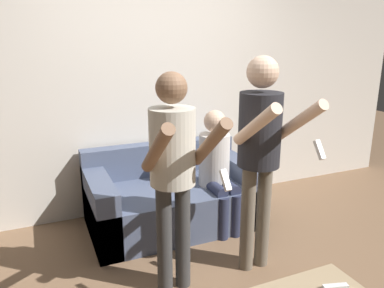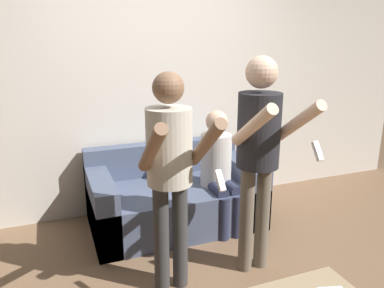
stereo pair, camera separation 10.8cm
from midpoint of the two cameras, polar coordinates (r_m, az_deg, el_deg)
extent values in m
plane|color=brown|center=(2.96, 3.44, -20.91)|extent=(14.00, 14.00, 0.00)
cube|color=silver|center=(3.89, -6.97, 9.43)|extent=(6.40, 0.06, 2.70)
cube|color=#4C5670|center=(3.71, -3.69, -9.24)|extent=(1.61, 0.92, 0.41)
cube|color=#4C5670|center=(3.92, -5.67, -2.14)|extent=(1.61, 0.16, 0.33)
cube|color=#4C5670|center=(3.53, -14.68, -9.51)|extent=(0.20, 0.92, 0.59)
cube|color=#4C5670|center=(3.95, 5.99, -6.30)|extent=(0.20, 0.92, 0.59)
cylinder|color=#383838|center=(2.73, -5.40, -14.23)|extent=(0.11, 0.11, 0.82)
cylinder|color=#383838|center=(2.77, -2.57, -13.70)|extent=(0.11, 0.11, 0.82)
cylinder|color=beige|center=(2.49, -4.26, -0.44)|extent=(0.31, 0.31, 0.52)
sphere|color=brown|center=(2.41, -4.45, 8.53)|extent=(0.21, 0.21, 0.21)
cylinder|color=brown|center=(2.23, -6.76, -0.86)|extent=(0.08, 0.47, 0.41)
cylinder|color=brown|center=(2.34, 1.46, 0.10)|extent=(0.08, 0.47, 0.41)
cube|color=white|center=(2.22, 3.73, -5.53)|extent=(0.04, 0.10, 0.12)
cylinder|color=#6B6051|center=(2.97, 7.42, -11.25)|extent=(0.11, 0.11, 0.85)
cylinder|color=#6B6051|center=(3.04, 9.77, -10.70)|extent=(0.11, 0.11, 0.85)
cylinder|color=#232328|center=(2.76, 9.20, 2.14)|extent=(0.32, 0.32, 0.55)
sphere|color=beige|center=(2.70, 9.58, 10.78)|extent=(0.23, 0.23, 0.23)
cylinder|color=beige|center=(2.47, 8.47, 2.81)|extent=(0.08, 0.48, 0.36)
cylinder|color=beige|center=(2.67, 14.98, 3.42)|extent=(0.08, 0.48, 0.36)
cube|color=white|center=(2.55, 17.72, -0.86)|extent=(0.04, 0.10, 0.12)
cylinder|color=#282D47|center=(3.46, 3.79, -11.19)|extent=(0.11, 0.11, 0.41)
cylinder|color=#282D47|center=(3.52, 5.75, -10.78)|extent=(0.11, 0.11, 0.41)
cylinder|color=#282D47|center=(3.49, 2.66, -6.75)|extent=(0.11, 0.32, 0.11)
cylinder|color=#282D47|center=(3.55, 4.60, -6.41)|extent=(0.11, 0.32, 0.11)
cylinder|color=silver|center=(3.58, 2.54, -2.39)|extent=(0.29, 0.29, 0.50)
sphere|color=beige|center=(3.48, 2.62, 3.48)|extent=(0.21, 0.21, 0.21)
cube|color=white|center=(2.44, 19.77, -19.81)|extent=(0.15, 0.08, 0.02)
camera|label=1|loc=(0.05, -91.01, -0.28)|focal=35.00mm
camera|label=2|loc=(0.05, 88.99, 0.28)|focal=35.00mm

